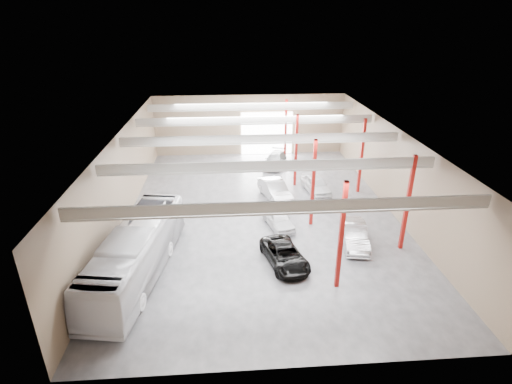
{
  "coord_description": "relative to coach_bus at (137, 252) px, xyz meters",
  "views": [
    {
      "loc": [
        -2.61,
        -29.7,
        15.29
      ],
      "look_at": [
        -0.46,
        -0.36,
        2.2
      ],
      "focal_mm": 28.0,
      "sensor_mm": 36.0,
      "label": 1
    }
  ],
  "objects": [
    {
      "name": "car_row_c",
      "position": [
        11.0,
        19.48,
        -0.99
      ],
      "size": [
        3.45,
        5.26,
        1.42
      ],
      "primitive_type": "imported",
      "rotation": [
        0.0,
        0.0,
        -0.33
      ],
      "color": "gray",
      "rests_on": "ground"
    },
    {
      "name": "car_row_b",
      "position": [
        10.0,
        10.97,
        -0.87
      ],
      "size": [
        2.92,
        5.29,
        1.65
      ],
      "primitive_type": "imported",
      "rotation": [
        0.0,
        0.0,
        0.25
      ],
      "color": "silver",
      "rests_on": "ground"
    },
    {
      "name": "car_row_a",
      "position": [
        9.65,
        5.77,
        -1.01
      ],
      "size": [
        2.6,
        4.32,
        1.38
      ],
      "primitive_type": "imported",
      "rotation": [
        0.0,
        0.0,
        0.26
      ],
      "color": "white",
      "rests_on": "ground"
    },
    {
      "name": "car_right_far",
      "position": [
        14.0,
        12.18,
        -0.92
      ],
      "size": [
        2.5,
        4.76,
        1.55
      ],
      "primitive_type": "imported",
      "rotation": [
        0.0,
        0.0,
        0.15
      ],
      "color": "white",
      "rests_on": "ground"
    },
    {
      "name": "black_sedan",
      "position": [
        9.44,
        0.57,
        -1.02
      ],
      "size": [
        3.29,
        5.22,
        1.34
      ],
      "primitive_type": "imported",
      "rotation": [
        0.0,
        0.0,
        0.23
      ],
      "color": "black",
      "rests_on": "ground"
    },
    {
      "name": "depot_shell",
      "position": [
        8.63,
        8.44,
        3.28
      ],
      "size": [
        22.12,
        32.12,
        7.06
      ],
      "color": "#49494E",
      "rests_on": "ground"
    },
    {
      "name": "car_right_near",
      "position": [
        14.8,
        2.68,
        -0.92
      ],
      "size": [
        2.32,
        4.89,
        1.55
      ],
      "primitive_type": "imported",
      "rotation": [
        0.0,
        0.0,
        -0.15
      ],
      "color": "#A7A6AB",
      "rests_on": "ground"
    },
    {
      "name": "coach_bus",
      "position": [
        0.0,
        0.0,
        0.0
      ],
      "size": [
        4.74,
        12.48,
        3.39
      ],
      "primitive_type": "imported",
      "rotation": [
        0.0,
        0.0,
        -0.16
      ],
      "color": "white",
      "rests_on": "ground"
    }
  ]
}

